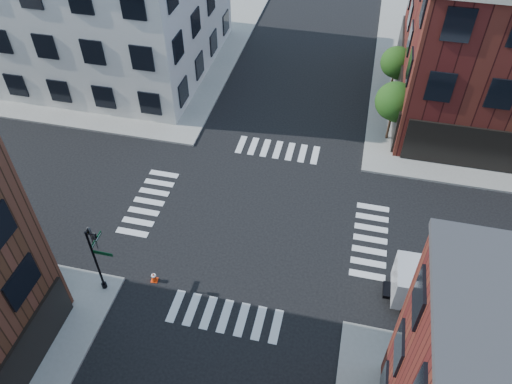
{
  "coord_description": "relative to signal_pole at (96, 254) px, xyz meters",
  "views": [
    {
      "loc": [
        4.76,
        -20.4,
        22.56
      ],
      "look_at": [
        0.06,
        -0.12,
        2.5
      ],
      "focal_mm": 35.0,
      "sensor_mm": 36.0,
      "label": 1
    }
  ],
  "objects": [
    {
      "name": "signal_pole",
      "position": [
        0.0,
        0.0,
        0.0
      ],
      "size": [
        1.29,
        1.24,
        4.6
      ],
      "color": "black",
      "rests_on": "ground"
    },
    {
      "name": "tree_far",
      "position": [
        14.28,
        22.65,
        0.02
      ],
      "size": [
        2.43,
        2.43,
        4.07
      ],
      "color": "black",
      "rests_on": "ground"
    },
    {
      "name": "sidewalk_nw",
      "position": [
        -14.28,
        27.68,
        -2.78
      ],
      "size": [
        30.0,
        30.0,
        0.15
      ],
      "primitive_type": "cube",
      "color": "gray",
      "rests_on": "ground"
    },
    {
      "name": "tree_near",
      "position": [
        14.28,
        16.65,
        0.3
      ],
      "size": [
        2.69,
        2.69,
        4.49
      ],
      "color": "black",
      "rests_on": "ground"
    },
    {
      "name": "traffic_cone",
      "position": [
        2.33,
        0.98,
        -2.53
      ],
      "size": [
        0.42,
        0.42,
        0.67
      ],
      "rotation": [
        0.0,
        0.0,
        0.15
      ],
      "color": "#F8380B",
      "rests_on": "ground"
    },
    {
      "name": "box_truck",
      "position": [
        18.94,
        2.95,
        -1.01
      ],
      "size": [
        7.92,
        2.56,
        3.55
      ],
      "rotation": [
        0.0,
        0.0,
        0.02
      ],
      "color": "silver",
      "rests_on": "ground"
    },
    {
      "name": "ground",
      "position": [
        6.72,
        6.68,
        -2.86
      ],
      "size": [
        120.0,
        120.0,
        0.0
      ],
      "primitive_type": "plane",
      "color": "black",
      "rests_on": "ground"
    }
  ]
}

